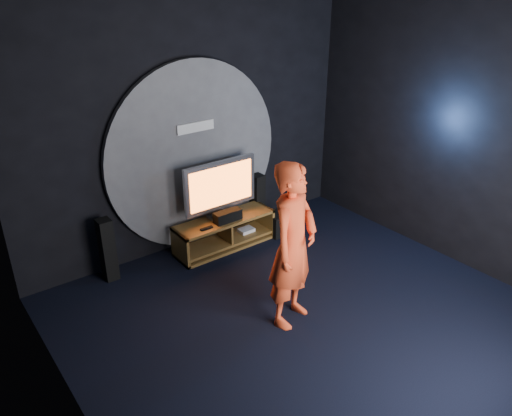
{
  "coord_description": "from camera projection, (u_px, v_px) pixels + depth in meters",
  "views": [
    {
      "loc": [
        -3.22,
        -3.18,
        3.58
      ],
      "look_at": [
        -0.01,
        1.05,
        1.05
      ],
      "focal_mm": 35.0,
      "sensor_mm": 36.0,
      "label": 1
    }
  ],
  "objects": [
    {
      "name": "floor",
      "position": [
        313.0,
        324.0,
        5.59
      ],
      "size": [
        5.0,
        5.0,
        0.0
      ],
      "primitive_type": "plane",
      "color": "black",
      "rests_on": "ground"
    },
    {
      "name": "back_wall",
      "position": [
        191.0,
        123.0,
        6.63
      ],
      "size": [
        5.0,
        0.04,
        3.5
      ],
      "primitive_type": "cube",
      "color": "black",
      "rests_on": "ground"
    },
    {
      "name": "left_wall",
      "position": [
        63.0,
        262.0,
        3.47
      ],
      "size": [
        0.04,
        5.0,
        3.5
      ],
      "primitive_type": "cube",
      "color": "black",
      "rests_on": "ground"
    },
    {
      "name": "right_wall",
      "position": [
        468.0,
        134.0,
        6.2
      ],
      "size": [
        0.04,
        5.0,
        3.5
      ],
      "primitive_type": "cube",
      "color": "black",
      "rests_on": "ground"
    },
    {
      "name": "wall_disc_panel",
      "position": [
        195.0,
        156.0,
        6.78
      ],
      "size": [
        2.6,
        0.11,
        2.6
      ],
      "color": "#515156",
      "rests_on": "ground"
    },
    {
      "name": "media_console",
      "position": [
        225.0,
        234.0,
        7.08
      ],
      "size": [
        1.47,
        0.45,
        0.45
      ],
      "color": "brown",
      "rests_on": "ground"
    },
    {
      "name": "tv",
      "position": [
        220.0,
        187.0,
        6.82
      ],
      "size": [
        1.12,
        0.22,
        0.83
      ],
      "color": "#A2A2A9",
      "rests_on": "media_console"
    },
    {
      "name": "center_speaker",
      "position": [
        228.0,
        216.0,
        6.87
      ],
      "size": [
        0.4,
        0.15,
        0.15
      ],
      "primitive_type": "cube",
      "color": "black",
      "rests_on": "media_console"
    },
    {
      "name": "remote",
      "position": [
        206.0,
        228.0,
        6.68
      ],
      "size": [
        0.18,
        0.05,
        0.02
      ],
      "primitive_type": "cube",
      "color": "black",
      "rests_on": "media_console"
    },
    {
      "name": "tower_speaker_left",
      "position": [
        108.0,
        250.0,
        6.25
      ],
      "size": [
        0.17,
        0.19,
        0.84
      ],
      "primitive_type": "cube",
      "color": "black",
      "rests_on": "ground"
    },
    {
      "name": "tower_speaker_right",
      "position": [
        258.0,
        201.0,
        7.59
      ],
      "size": [
        0.17,
        0.19,
        0.84
      ],
      "primitive_type": "cube",
      "color": "black",
      "rests_on": "ground"
    },
    {
      "name": "subwoofer",
      "position": [
        277.0,
        224.0,
        7.45
      ],
      "size": [
        0.3,
        0.3,
        0.33
      ],
      "primitive_type": "cube",
      "color": "black",
      "rests_on": "ground"
    },
    {
      "name": "player",
      "position": [
        293.0,
        246.0,
        5.29
      ],
      "size": [
        0.8,
        0.67,
        1.89
      ],
      "primitive_type": "imported",
      "rotation": [
        0.0,
        0.0,
        0.36
      ],
      "color": "#F64821",
      "rests_on": "ground"
    }
  ]
}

